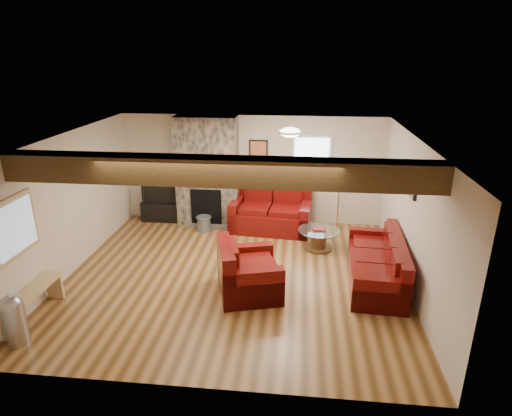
{
  "coord_description": "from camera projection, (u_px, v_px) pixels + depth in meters",
  "views": [
    {
      "loc": [
        1.1,
        -6.76,
        3.84
      ],
      "look_at": [
        0.34,
        0.4,
        1.19
      ],
      "focal_mm": 30.0,
      "sensor_mm": 36.0,
      "label": 1
    }
  ],
  "objects": [
    {
      "name": "room",
      "position": [
        234.0,
        212.0,
        7.31
      ],
      "size": [
        8.0,
        8.0,
        8.0
      ],
      "color": "brown",
      "rests_on": "ground"
    },
    {
      "name": "oak_beam",
      "position": [
        218.0,
        171.0,
        5.78
      ],
      "size": [
        6.0,
        0.36,
        0.38
      ],
      "primitive_type": "cube",
      "color": "#33210F",
      "rests_on": "room"
    },
    {
      "name": "chimney_breast",
      "position": [
        207.0,
        173.0,
        9.75
      ],
      "size": [
        1.4,
        0.67,
        2.5
      ],
      "color": "#36312A",
      "rests_on": "floor"
    },
    {
      "name": "back_window",
      "position": [
        311.0,
        159.0,
        9.6
      ],
      "size": [
        0.9,
        0.08,
        1.1
      ],
      "primitive_type": null,
      "color": "silver",
      "rests_on": "room"
    },
    {
      "name": "hatch_window",
      "position": [
        14.0,
        228.0,
        6.14
      ],
      "size": [
        0.08,
        1.0,
        0.9
      ],
      "primitive_type": null,
      "color": "tan",
      "rests_on": "room"
    },
    {
      "name": "ceiling_dome",
      "position": [
        290.0,
        134.0,
        7.65
      ],
      "size": [
        0.4,
        0.4,
        0.18
      ],
      "primitive_type": null,
      "color": "beige",
      "rests_on": "room"
    },
    {
      "name": "artwork_back",
      "position": [
        258.0,
        151.0,
        9.67
      ],
      "size": [
        0.42,
        0.06,
        0.52
      ],
      "primitive_type": null,
      "color": "black",
      "rests_on": "room"
    },
    {
      "name": "artwork_right",
      "position": [
        411.0,
        184.0,
        7.13
      ],
      "size": [
        0.06,
        0.55,
        0.42
      ],
      "primitive_type": null,
      "color": "black",
      "rests_on": "room"
    },
    {
      "name": "sofa_three",
      "position": [
        376.0,
        261.0,
        7.43
      ],
      "size": [
        1.03,
        2.16,
        0.81
      ],
      "primitive_type": null,
      "rotation": [
        0.0,
        0.0,
        -1.64
      ],
      "color": "#4D0509",
      "rests_on": "floor"
    },
    {
      "name": "loveseat",
      "position": [
        271.0,
        210.0,
        9.62
      ],
      "size": [
        1.85,
        1.18,
        0.94
      ],
      "primitive_type": null,
      "rotation": [
        0.0,
        0.0,
        -0.1
      ],
      "color": "#4D0509",
      "rests_on": "floor"
    },
    {
      "name": "armchair_red",
      "position": [
        249.0,
        268.0,
        7.1
      ],
      "size": [
        1.24,
        1.33,
        0.9
      ],
      "primitive_type": null,
      "rotation": [
        0.0,
        0.0,
        1.84
      ],
      "color": "#4D0509",
      "rests_on": "floor"
    },
    {
      "name": "coffee_table",
      "position": [
        319.0,
        239.0,
        8.76
      ],
      "size": [
        0.86,
        0.86,
        0.45
      ],
      "color": "#492E17",
      "rests_on": "floor"
    },
    {
      "name": "tv_cabinet",
      "position": [
        162.0,
        211.0,
        10.24
      ],
      "size": [
        0.93,
        0.37,
        0.46
      ],
      "primitive_type": "cube",
      "color": "black",
      "rests_on": "floor"
    },
    {
      "name": "television",
      "position": [
        160.0,
        192.0,
        10.07
      ],
      "size": [
        0.84,
        0.11,
        0.49
      ],
      "primitive_type": "imported",
      "color": "black",
      "rests_on": "tv_cabinet"
    },
    {
      "name": "floor_lamp",
      "position": [
        340.0,
        176.0,
        9.5
      ],
      "size": [
        0.37,
        0.37,
        1.43
      ],
      "color": "#B18F49",
      "rests_on": "floor"
    },
    {
      "name": "pine_bench",
      "position": [
        34.0,
        305.0,
        6.46
      ],
      "size": [
        0.29,
        1.25,
        0.47
      ],
      "primitive_type": null,
      "color": "tan",
      "rests_on": "floor"
    },
    {
      "name": "pedal_bin",
      "position": [
        14.0,
        320.0,
        5.85
      ],
      "size": [
        0.33,
        0.33,
        0.76
      ],
      "primitive_type": null,
      "rotation": [
        0.0,
        0.0,
        -0.1
      ],
      "color": "#A8A8AE",
      "rests_on": "floor"
    },
    {
      "name": "coal_bucket",
      "position": [
        204.0,
        223.0,
        9.67
      ],
      "size": [
        0.36,
        0.36,
        0.34
      ],
      "primitive_type": null,
      "color": "slate",
      "rests_on": "floor"
    }
  ]
}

